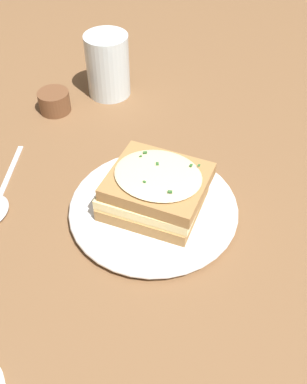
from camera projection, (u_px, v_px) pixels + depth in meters
name	position (u px, v px, depth m)	size (l,w,h in m)	color
ground_plane	(131.00, 209.00, 0.65)	(2.40, 2.40, 0.00)	brown
dinner_plate	(154.00, 208.00, 0.64)	(0.24, 0.24, 0.02)	white
sandwich	(155.00, 190.00, 0.62)	(0.16, 0.17, 0.06)	#A37542
water_glass	(108.00, 65.00, 0.83)	(0.08, 0.08, 0.12)	silver
condiment_pot	(54.00, 102.00, 0.81)	(0.06, 0.06, 0.04)	brown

